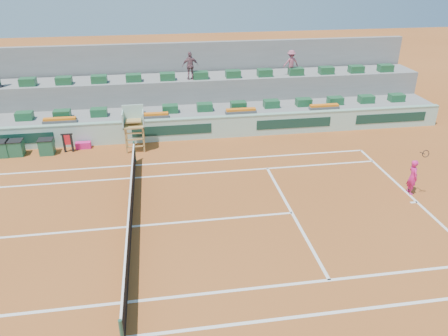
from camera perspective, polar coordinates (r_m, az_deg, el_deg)
The scene contains 19 objects.
ground at distance 17.32m, azimuth -11.98°, elevation -7.50°, with size 90.00×90.00×0.00m, color brown.
seating_tier_lower at distance 26.70m, azimuth -11.35°, elevation 6.33°, with size 36.00×4.00×1.20m, color gray.
seating_tier_upper at distance 28.00m, azimuth -11.40°, elevation 8.77°, with size 36.00×2.40×2.60m, color gray.
stadium_back_wall at distance 29.30m, azimuth -11.48°, elevation 11.37°, with size 36.00×0.40×4.40m, color gray.
player_bag at distance 24.73m, azimuth -17.90°, elevation 2.85°, with size 0.79×0.35×0.35m, color #DB1C75.
spectator_mid at distance 26.84m, azimuth -4.41°, elevation 13.17°, with size 0.97×0.41×1.66m, color #7A515B.
spectator_right at distance 28.20m, azimuth 8.74°, elevation 13.46°, with size 0.99×0.57×1.54m, color #994C60.
court_lines at distance 17.32m, azimuth -11.98°, elevation -7.49°, with size 23.89×11.09×0.01m.
tennis_net at distance 17.04m, azimuth -12.14°, elevation -6.02°, with size 0.10×11.97×1.10m.
advertising_hoarding at distance 24.62m, azimuth -11.42°, elevation 4.69°, with size 36.00×0.34×1.26m.
umpire_chair at distance 23.37m, azimuth -11.73°, elevation 5.88°, with size 1.10×0.90×2.40m.
seat_row_lower at distance 25.59m, azimuth -11.55°, elevation 7.38°, with size 32.90×0.60×0.44m.
seat_row_upper at distance 27.02m, azimuth -11.71°, elevation 11.47°, with size 32.90×0.60×0.44m.
flower_planters at distance 24.98m, azimuth -15.03°, elevation 6.34°, with size 26.80×0.36×0.28m.
drink_cooler_a at distance 24.55m, azimuth -22.16°, elevation 2.61°, with size 0.76×0.65×0.84m.
drink_cooler_b at distance 25.03m, azimuth -25.56°, elevation 2.39°, with size 0.79×0.68×0.84m.
drink_cooler_c at distance 25.24m, azimuth -27.14°, elevation 2.24°, with size 0.82×0.71×0.84m.
towel_rack at distance 24.35m, azimuth -19.74°, elevation 3.30°, with size 0.61×0.10×1.03m.
tennis_player at distance 20.51m, azimuth 23.42°, elevation -1.05°, with size 0.42×0.86×2.28m.
Camera 1 is at (1.34, -14.46, 9.45)m, focal length 35.00 mm.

